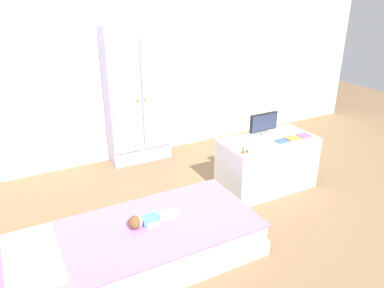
% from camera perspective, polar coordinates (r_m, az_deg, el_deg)
% --- Properties ---
extents(ground_plane, '(10.00, 10.00, 0.02)m').
position_cam_1_polar(ground_plane, '(3.30, 2.50, -11.33)').
color(ground_plane, brown).
extents(back_wall, '(6.40, 0.05, 2.70)m').
position_cam_1_polar(back_wall, '(4.18, -8.63, 15.91)').
color(back_wall, silver).
rests_on(back_wall, ground_plane).
extents(bed, '(1.77, 0.80, 0.26)m').
position_cam_1_polar(bed, '(2.81, -8.32, -15.11)').
color(bed, white).
rests_on(bed, ground_plane).
extents(pillow, '(0.32, 0.57, 0.07)m').
position_cam_1_polar(pillow, '(2.62, -23.19, -15.60)').
color(pillow, silver).
rests_on(pillow, bed).
extents(doll, '(0.39, 0.14, 0.10)m').
position_cam_1_polar(doll, '(2.76, -7.25, -11.46)').
color(doll, '#4C84C6').
rests_on(doll, bed).
extents(wardrobe, '(0.67, 0.29, 1.49)m').
position_cam_1_polar(wardrobe, '(4.11, -8.33, 7.26)').
color(wardrobe, silver).
rests_on(wardrobe, ground_plane).
extents(tv_stand, '(0.91, 0.46, 0.51)m').
position_cam_1_polar(tv_stand, '(3.70, 11.31, -2.94)').
color(tv_stand, white).
rests_on(tv_stand, ground_plane).
extents(tv_monitor, '(0.30, 0.10, 0.23)m').
position_cam_1_polar(tv_monitor, '(3.60, 10.85, 3.14)').
color(tv_monitor, '#99999E').
rests_on(tv_monitor, tv_stand).
extents(rocking_horse_toy, '(0.09, 0.04, 0.11)m').
position_cam_1_polar(rocking_horse_toy, '(3.25, 8.35, -0.48)').
color(rocking_horse_toy, '#8E6642').
rests_on(rocking_horse_toy, tv_stand).
extents(book_blue, '(0.12, 0.09, 0.01)m').
position_cam_1_polar(book_blue, '(3.57, 13.52, 0.45)').
color(book_blue, blue).
rests_on(book_blue, tv_stand).
extents(book_orange, '(0.13, 0.09, 0.02)m').
position_cam_1_polar(book_orange, '(3.65, 15.06, 0.86)').
color(book_orange, orange).
rests_on(book_orange, tv_stand).
extents(book_purple, '(0.12, 0.10, 0.02)m').
position_cam_1_polar(book_purple, '(3.75, 16.70, 1.24)').
color(book_purple, '#8E51B2').
rests_on(book_purple, tv_stand).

